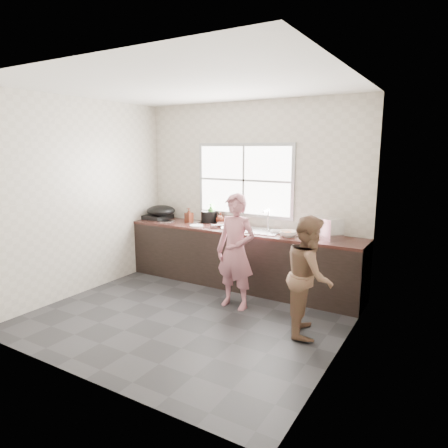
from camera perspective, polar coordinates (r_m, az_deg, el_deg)
The scene contains 30 objects.
floor at distance 5.05m, azimuth -4.88°, elevation -12.96°, with size 3.60×3.20×0.01m, color #27272A.
ceiling at distance 4.67m, azimuth -5.44°, elevation 19.14°, with size 3.60×3.20×0.01m, color silver.
wall_back at distance 6.03m, azimuth 3.84°, elevation 4.35°, with size 3.60×0.01×2.70m, color beige.
wall_left at distance 5.90m, azimuth -19.53°, elevation 3.62°, with size 0.01×3.20×2.70m, color beige.
wall_right at distance 3.91m, azimuth 16.86°, elevation 0.41°, with size 0.01×3.20×2.70m, color silver.
wall_front at distance 3.52m, azimuth -20.63°, elevation -0.94°, with size 3.60×0.01×2.70m, color beige.
cabinet at distance 5.94m, azimuth 2.34°, elevation -4.99°, with size 3.60×0.62×0.82m, color black.
countertop at distance 5.84m, azimuth 2.37°, elevation -0.92°, with size 3.60×0.64×0.04m, color #331915.
sink at distance 5.68m, azimuth 5.48°, elevation -1.04°, with size 0.55×0.45×0.02m, color silver.
faucet at distance 5.83m, azimuth 6.35°, elevation 0.70°, with size 0.02×0.02×0.30m, color silver.
window_frame at distance 6.05m, azimuth 2.95°, elevation 6.28°, with size 1.60×0.05×1.10m, color #9EA0A5.
window_glazing at distance 6.02m, azimuth 2.83°, elevation 6.26°, with size 1.50×0.01×1.00m, color white.
woman at distance 5.07m, azimuth 1.67°, elevation -4.47°, with size 0.50×0.33×1.38m, color #BE727E.
person_side at distance 4.47m, azimuth 12.09°, elevation -7.19°, with size 0.64×0.50×1.32m, color brown.
cutting_board at distance 6.08m, azimuth 1.04°, elevation -0.04°, with size 0.43×0.43×0.04m, color black.
cleaver at distance 5.93m, azimuth -0.90°, elevation -0.11°, with size 0.20×0.10×0.01m, color #AFB3B6.
bowl_mince at distance 5.68m, azimuth 0.66°, elevation -0.74°, with size 0.22×0.22×0.06m, color silver.
bowl_crabs at distance 5.41m, azimuth 9.15°, elevation -1.44°, with size 0.20×0.20×0.06m, color white.
bowl_held at distance 5.57m, azimuth 7.44°, elevation -1.04°, with size 0.19×0.19×0.06m, color silver.
black_pot at distance 6.36m, azimuth -2.16°, elevation 1.07°, with size 0.25×0.25×0.18m, color black.
plate_food at distance 6.06m, azimuth -3.97°, elevation -0.23°, with size 0.20×0.20×0.02m, color white.
bottle_green at distance 6.33m, azimuth -1.88°, elevation 1.59°, with size 0.12×0.12×0.31m, color #357727.
bottle_brown_tall at distance 6.33m, azimuth -5.02°, elevation 1.15°, with size 0.10×0.10×0.22m, color #401B10.
bottle_brown_short at distance 6.25m, azimuth -0.52°, elevation 0.83°, with size 0.13×0.13×0.17m, color #411A10.
glass_jar at distance 6.58m, azimuth -5.26°, elevation 0.98°, with size 0.07×0.07×0.10m, color silver.
burner at distance 6.81m, azimuth -9.65°, elevation 1.06°, with size 0.42×0.42×0.06m, color black.
wok at distance 6.67m, azimuth -9.01°, elevation 1.89°, with size 0.47×0.47×0.18m, color black.
dish_rack at distance 5.32m, azimuth 14.29°, elevation -0.60°, with size 0.38×0.27×0.29m, color white.
pot_lid_left at distance 6.51m, azimuth -8.18°, elevation 0.43°, with size 0.26×0.26×0.01m, color #A4A6AA.
pot_lid_right at distance 6.37m, azimuth -4.43°, elevation 0.28°, with size 0.23×0.23×0.01m, color silver.
Camera 1 is at (2.71, -3.74, 2.02)m, focal length 32.00 mm.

